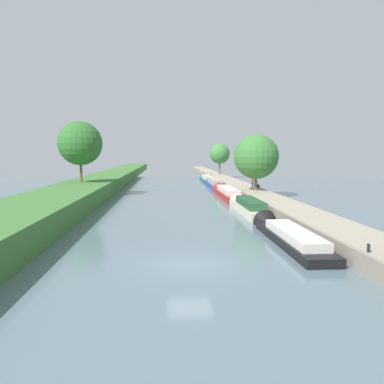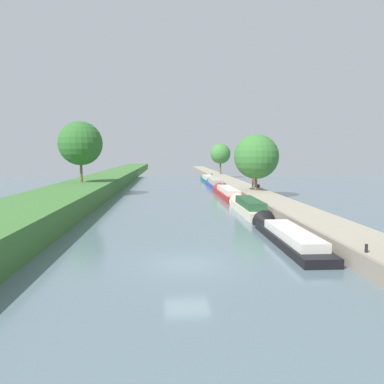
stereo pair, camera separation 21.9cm
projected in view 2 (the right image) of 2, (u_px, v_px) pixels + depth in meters
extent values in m
plane|color=slate|center=(187.00, 265.00, 21.01)|extent=(160.00, 160.00, 0.00)
cube|color=#9E937F|center=(378.00, 253.00, 21.65)|extent=(4.00, 260.00, 1.02)
cube|color=gray|center=(342.00, 253.00, 21.51)|extent=(0.25, 260.00, 1.07)
cube|color=black|center=(290.00, 240.00, 25.72)|extent=(2.16, 11.48, 0.55)
cube|color=silver|center=(293.00, 234.00, 25.10)|extent=(1.77, 8.04, 0.56)
cone|color=black|center=(266.00, 223.00, 32.06)|extent=(2.05, 1.30, 2.05)
cube|color=beige|center=(249.00, 209.00, 39.00)|extent=(2.05, 10.51, 0.80)
cube|color=#234C2D|center=(250.00, 203.00, 38.40)|extent=(1.68, 7.36, 0.74)
cone|color=beige|center=(238.00, 202.00, 44.82)|extent=(1.94, 1.23, 1.94)
cube|color=maroon|center=(227.00, 195.00, 53.18)|extent=(2.11, 14.53, 0.79)
cube|color=silver|center=(228.00, 190.00, 52.39)|extent=(1.73, 10.17, 0.66)
cone|color=maroon|center=(220.00, 189.00, 61.02)|extent=(2.00, 1.27, 2.00)
cube|color=#283D93|center=(215.00, 185.00, 68.25)|extent=(2.06, 11.56, 0.77)
cube|color=#B2A893|center=(215.00, 181.00, 67.59)|extent=(1.69, 8.09, 0.83)
cone|color=#283D93|center=(211.00, 183.00, 74.60)|extent=(1.96, 1.24, 1.96)
cube|color=#195B60|center=(207.00, 180.00, 82.73)|extent=(2.02, 11.63, 0.68)
cube|color=beige|center=(208.00, 177.00, 82.08)|extent=(1.65, 8.14, 0.72)
cone|color=#195B60|center=(205.00, 178.00, 89.10)|extent=(1.91, 1.21, 1.91)
cylinder|color=brown|center=(256.00, 180.00, 52.59)|extent=(0.39, 0.39, 3.01)
sphere|color=#387533|center=(256.00, 157.00, 52.26)|extent=(6.21, 6.21, 6.21)
cylinder|color=brown|center=(220.00, 167.00, 94.33)|extent=(0.37, 0.37, 3.70)
sphere|color=#3D7F38|center=(220.00, 154.00, 94.00)|extent=(5.02, 5.02, 5.02)
cylinder|color=brown|center=(81.00, 169.00, 53.03)|extent=(0.35, 0.35, 3.78)
sphere|color=#2D6628|center=(80.00, 143.00, 52.66)|extent=(6.12, 6.12, 6.12)
cylinder|color=#282D42|center=(253.00, 184.00, 58.16)|extent=(0.26, 0.26, 0.82)
cylinder|color=#B22D28|center=(253.00, 180.00, 58.09)|extent=(0.34, 0.34, 0.62)
sphere|color=tan|center=(253.00, 177.00, 58.05)|extent=(0.22, 0.22, 0.22)
cylinder|color=black|center=(366.00, 248.00, 19.69)|extent=(0.16, 0.16, 0.45)
cylinder|color=black|center=(212.00, 174.00, 89.03)|extent=(0.16, 0.16, 0.45)
cube|color=#333338|center=(258.00, 186.00, 56.75)|extent=(0.40, 0.08, 0.41)
cube|color=#333338|center=(257.00, 186.00, 57.94)|extent=(0.40, 0.08, 0.41)
cube|color=#38383D|center=(257.00, 185.00, 57.33)|extent=(0.44, 1.50, 0.06)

